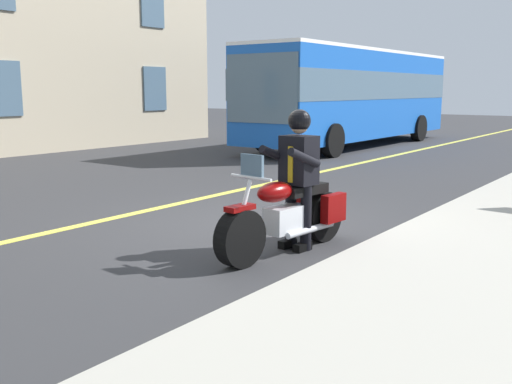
{
  "coord_description": "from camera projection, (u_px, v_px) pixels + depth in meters",
  "views": [
    {
      "loc": [
        6.75,
        5.02,
        1.98
      ],
      "look_at": [
        1.19,
        0.9,
        0.75
      ],
      "focal_mm": 40.7,
      "sensor_mm": 36.0,
      "label": 1
    }
  ],
  "objects": [
    {
      "name": "ground_plane",
      "position": [
        255.0,
        224.0,
        8.63
      ],
      "size": [
        80.0,
        80.0,
        0.0
      ],
      "primitive_type": "plane",
      "color": "#333335"
    },
    {
      "name": "lane_center_stripe",
      "position": [
        160.0,
        208.0,
        9.8
      ],
      "size": [
        60.0,
        0.16,
        0.01
      ],
      "primitive_type": "cube",
      "color": "#E5DB4C",
      "rests_on": "ground_plane"
    },
    {
      "name": "motorcycle_main",
      "position": [
        288.0,
        216.0,
        7.09
      ],
      "size": [
        2.22,
        0.73,
        1.26
      ],
      "color": "black",
      "rests_on": "ground_plane"
    },
    {
      "name": "rider_main",
      "position": [
        298.0,
        167.0,
        7.13
      ],
      "size": [
        0.66,
        0.59,
        1.74
      ],
      "color": "black",
      "rests_on": "ground_plane"
    },
    {
      "name": "bus_near",
      "position": [
        353.0,
        92.0,
        20.3
      ],
      "size": [
        11.05,
        2.7,
        3.3
      ],
      "color": "blue",
      "rests_on": "ground_plane"
    }
  ]
}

